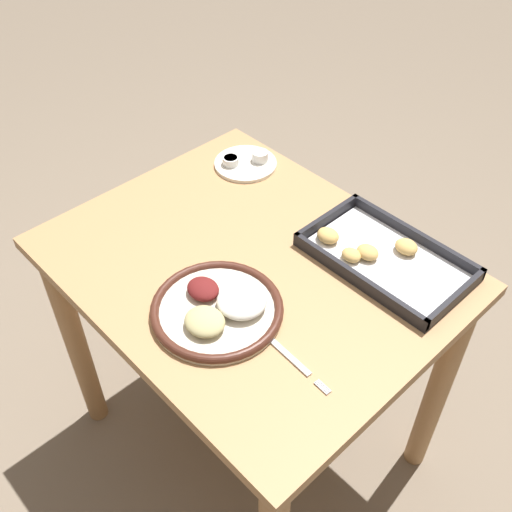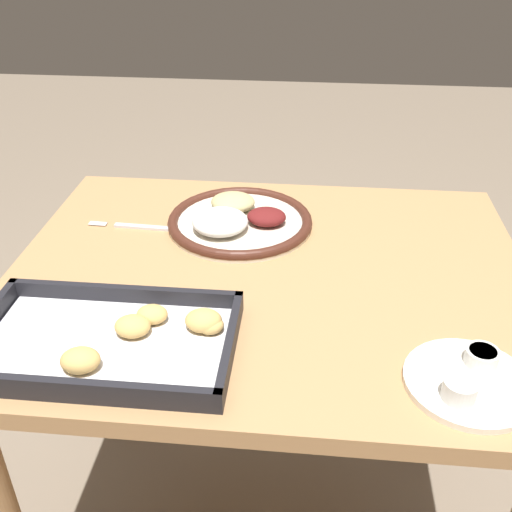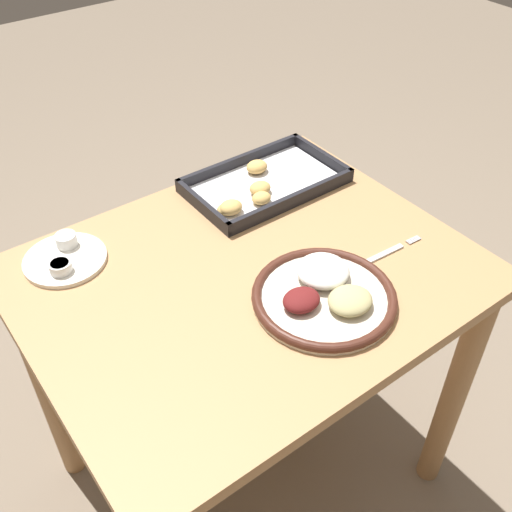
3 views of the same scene
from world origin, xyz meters
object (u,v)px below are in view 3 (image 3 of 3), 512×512
at_px(fork, 378,257).
at_px(saucer_plate, 65,257).
at_px(dinner_plate, 325,294).
at_px(baking_tray, 262,185).

bearing_deg(fork, saucer_plate, 147.41).
distance_m(dinner_plate, baking_tray, 0.40).
distance_m(fork, baking_tray, 0.35).
bearing_deg(fork, dinner_plate, -168.67).
height_order(dinner_plate, fork, dinner_plate).
bearing_deg(baking_tray, dinner_plate, -109.31).
xyz_separation_m(dinner_plate, saucer_plate, (-0.36, 0.41, -0.00)).
distance_m(dinner_plate, saucer_plate, 0.54).
relative_size(dinner_plate, saucer_plate, 1.64).
xyz_separation_m(fork, baking_tray, (-0.04, 0.35, 0.01)).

